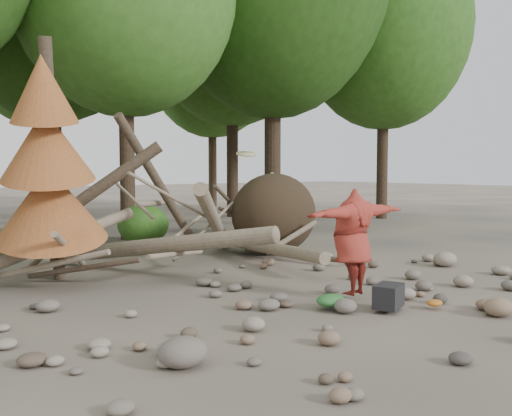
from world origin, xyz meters
TOP-DOWN VIEW (x-y plane):
  - ground at (0.00, 0.00)m, footprint 120.00×120.00m
  - deadfall_pile at (2.02, 4.24)m, footprint 8.55×5.24m
  - dead_conifer at (-3.12, 3.37)m, footprint 2.06×2.16m
  - bush_mid at (0.80, 7.80)m, footprint 1.40×1.40m
  - bush_right at (5.00, 7.00)m, footprint 2.00×2.00m
  - frisbee_thrower at (0.53, -0.24)m, footprint 3.17×0.69m
  - backpack at (0.37, -1.11)m, footprint 0.60×0.51m
  - cloth_green at (-0.23, -0.54)m, footprint 0.49×0.41m
  - cloth_orange at (1.01, -1.45)m, footprint 0.27×0.22m
  - boulder_front_left at (-3.23, -1.33)m, footprint 0.54×0.49m
  - boulder_front_right at (1.39, -2.24)m, footprint 0.44×0.40m
  - boulder_mid_right at (4.37, 0.67)m, footprint 0.53×0.48m

SIDE VIEW (x-z plane):
  - ground at x=0.00m, z-range 0.00..0.00m
  - cloth_orange at x=1.01m, z-range 0.00..0.10m
  - cloth_green at x=-0.23m, z-range 0.00..0.18m
  - boulder_front_right at x=1.39m, z-range 0.00..0.26m
  - boulder_mid_right at x=4.37m, z-range 0.00..0.32m
  - boulder_front_left at x=-3.23m, z-range 0.00..0.33m
  - backpack at x=0.37m, z-range 0.00..0.34m
  - bush_mid at x=0.80m, z-range 0.00..1.12m
  - bush_right at x=5.00m, z-range 0.00..1.60m
  - frisbee_thrower at x=0.53m, z-range -0.21..2.07m
  - deadfall_pile at x=2.02m, z-range -0.70..2.60m
  - dead_conifer at x=-3.12m, z-range -0.06..4.29m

